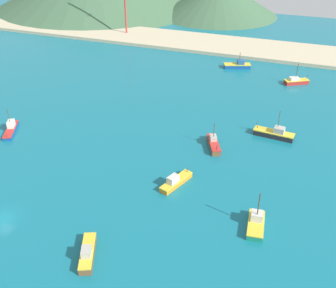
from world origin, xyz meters
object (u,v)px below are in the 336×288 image
object	(u,v)px
fishing_boat_5	(256,223)
fishing_boat_10	(214,144)
fishing_boat_3	(176,181)
fishing_boat_4	(88,253)
fishing_boat_6	(11,129)
fishing_boat_8	(296,81)
fishing_boat_1	(238,65)
fishing_boat_9	(275,133)

from	to	relation	value
fishing_boat_5	fishing_boat_10	xyz separation A→B (m)	(-13.48, 22.75, -0.03)
fishing_boat_3	fishing_boat_4	distance (m)	23.15
fishing_boat_5	fishing_boat_6	bearing A→B (deg)	168.30
fishing_boat_6	fishing_boat_8	xyz separation A→B (m)	(60.74, 54.58, 0.06)
fishing_boat_4	fishing_boat_10	distance (m)	39.72
fishing_boat_1	fishing_boat_5	bearing A→B (deg)	-75.56
fishing_boat_10	fishing_boat_5	bearing A→B (deg)	-59.34
fishing_boat_3	fishing_boat_9	size ratio (longest dim) A/B	0.86
fishing_boat_5	fishing_boat_8	distance (m)	67.11
fishing_boat_6	fishing_boat_1	bearing A→B (deg)	56.33
fishing_boat_9	fishing_boat_1	bearing A→B (deg)	112.80
fishing_boat_5	fishing_boat_6	xyz separation A→B (m)	(-60.53, 12.54, -0.09)
fishing_boat_1	fishing_boat_6	world-z (taller)	fishing_boat_6
fishing_boat_1	fishing_boat_4	bearing A→B (deg)	-92.40
fishing_boat_9	fishing_boat_6	bearing A→B (deg)	-161.67
fishing_boat_3	fishing_boat_10	distance (m)	16.60
fishing_boat_8	fishing_boat_10	distance (m)	46.43
fishing_boat_3	fishing_boat_10	xyz separation A→B (m)	(3.16, 16.30, 0.04)
fishing_boat_5	fishing_boat_9	distance (m)	32.16
fishing_boat_6	fishing_boat_5	bearing A→B (deg)	-11.70
fishing_boat_4	fishing_boat_6	distance (m)	47.05
fishing_boat_8	fishing_boat_9	distance (m)	35.01
fishing_boat_4	fishing_boat_9	distance (m)	52.60
fishing_boat_3	fishing_boat_10	size ratio (longest dim) A/B	1.04
fishing_boat_9	fishing_boat_10	bearing A→B (deg)	-142.23
fishing_boat_1	fishing_boat_5	xyz separation A→B (m)	(19.20, -74.56, -0.02)
fishing_boat_3	fishing_boat_5	distance (m)	17.85
fishing_boat_8	fishing_boat_9	world-z (taller)	fishing_boat_9
fishing_boat_8	fishing_boat_3	bearing A→B (deg)	-105.53
fishing_boat_4	fishing_boat_5	bearing A→B (deg)	34.53
fishing_boat_4	fishing_boat_8	size ratio (longest dim) A/B	1.05
fishing_boat_10	fishing_boat_3	bearing A→B (deg)	-100.99
fishing_boat_8	fishing_boat_1	bearing A→B (deg)	159.01
fishing_boat_3	fishing_boat_9	xyz separation A→B (m)	(15.28, 25.68, 0.10)
fishing_boat_5	fishing_boat_10	bearing A→B (deg)	120.66
fishing_boat_3	fishing_boat_1	bearing A→B (deg)	92.15
fishing_boat_6	fishing_boat_9	bearing A→B (deg)	18.33
fishing_boat_8	fishing_boat_9	size ratio (longest dim) A/B	0.78
fishing_boat_5	fishing_boat_1	bearing A→B (deg)	104.44
fishing_boat_4	fishing_boat_6	size ratio (longest dim) A/B	0.90
fishing_boat_1	fishing_boat_4	size ratio (longest dim) A/B	1.17
fishing_boat_3	fishing_boat_8	bearing A→B (deg)	74.47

